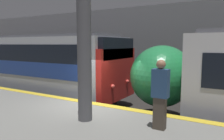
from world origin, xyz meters
TOP-DOWN VIEW (x-y plane):
  - ground_plane at (0.00, 0.00)m, footprint 120.00×120.00m
  - platform at (0.00, -1.97)m, footprint 40.00×3.95m
  - station_rear_barrier at (0.00, 6.82)m, footprint 50.00×0.15m
  - support_pillar_near at (0.86, -1.58)m, footprint 0.37×0.37m
  - train_boxy at (-7.97, 2.25)m, footprint 15.73×3.09m
  - person_waiting at (2.77, -1.19)m, footprint 0.38×0.24m

SIDE VIEW (x-z plane):
  - ground_plane at x=0.00m, z-range 0.00..0.00m
  - platform at x=0.00m, z-range 0.00..1.09m
  - train_boxy at x=-7.97m, z-range 0.04..3.60m
  - person_waiting at x=2.77m, z-range 1.13..2.79m
  - station_rear_barrier at x=0.00m, z-range 0.00..5.43m
  - support_pillar_near at x=0.86m, z-range 1.09..5.10m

